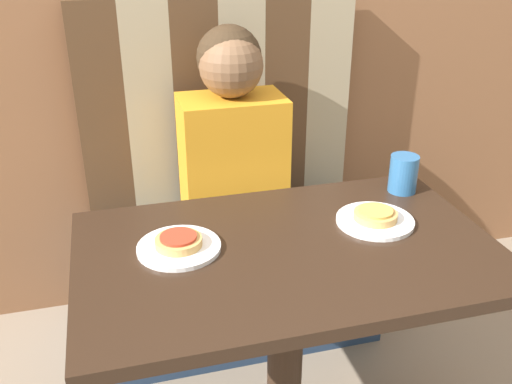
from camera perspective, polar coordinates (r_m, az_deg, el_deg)
The scene contains 9 objects.
booth_seat at distance 2.25m, azimuth -2.11°, elevation -8.35°, with size 1.03×0.52×0.44m.
booth_backrest at distance 2.18m, azimuth -3.74°, elevation 8.63°, with size 1.03×0.07×0.80m.
dining_table at distance 1.52m, azimuth 3.13°, elevation -8.58°, with size 1.07×0.67×0.72m.
person at distance 1.98m, azimuth -2.41°, elevation 5.96°, with size 0.36×0.25×0.73m.
plate_left at distance 1.46m, azimuth -7.71°, elevation -5.50°, with size 0.21×0.21×0.01m.
plate_right at distance 1.61m, azimuth 11.81°, elevation -2.83°, with size 0.21×0.21×0.01m.
pizza_left at distance 1.45m, azimuth -7.75°, elevation -4.87°, with size 0.12×0.12×0.03m.
pizza_right at distance 1.60m, azimuth 11.87°, elevation -2.23°, with size 0.12×0.12×0.03m.
drinking_cup at distance 1.79m, azimuth 14.52°, elevation 1.78°, with size 0.09×0.09×0.12m.
Camera 1 is at (-0.40, -1.19, 1.48)m, focal length 40.00 mm.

